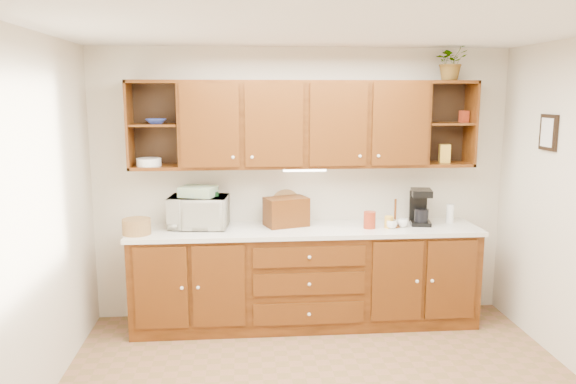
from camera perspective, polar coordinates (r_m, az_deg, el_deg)
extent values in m
plane|color=white|center=(3.68, 4.63, 16.63)|extent=(4.00, 4.00, 0.00)
plane|color=beige|center=(5.46, 1.44, 0.79)|extent=(4.00, 0.00, 4.00)
plane|color=beige|center=(3.97, -25.57, -3.72)|extent=(0.00, 3.50, 3.50)
cube|color=#321705|center=(5.37, 1.75, -8.71)|extent=(3.20, 0.60, 0.90)
cube|color=silver|center=(5.23, 1.79, -3.87)|extent=(3.24, 0.64, 0.04)
cube|color=#321705|center=(5.23, 1.67, 6.89)|extent=(2.30, 0.33, 0.80)
cube|color=black|center=(5.41, -13.27, 6.74)|extent=(0.45, 0.02, 0.80)
cube|color=black|center=(5.70, 15.46, 6.80)|extent=(0.45, 0.02, 0.80)
cube|color=#321705|center=(5.26, -13.51, 6.64)|extent=(0.43, 0.30, 0.02)
cube|color=#321705|center=(5.55, 16.00, 6.70)|extent=(0.43, 0.30, 0.02)
cube|color=#321705|center=(5.55, 16.20, 10.67)|extent=(0.45, 0.33, 0.03)
cube|color=white|center=(5.22, 1.70, 2.26)|extent=(0.40, 0.05, 0.02)
cube|color=black|center=(5.19, 24.95, 5.51)|extent=(0.03, 0.24, 0.30)
cylinder|color=olive|center=(5.15, -15.13, -3.41)|extent=(0.31, 0.31, 0.14)
imported|color=silver|center=(5.27, -9.06, -2.01)|extent=(0.57, 0.42, 0.29)
cube|color=#CCCE61|center=(5.23, -9.12, 0.07)|extent=(0.37, 0.32, 0.09)
cylinder|color=black|center=(5.26, -7.37, -1.77)|extent=(0.07, 0.07, 0.33)
cylinder|color=olive|center=(5.45, -0.18, -2.98)|extent=(0.33, 0.18, 0.32)
cube|color=#321705|center=(5.27, -0.19, -2.01)|extent=(0.44, 0.35, 0.27)
cylinder|color=#321705|center=(5.32, 10.84, -2.10)|extent=(0.02, 0.02, 0.27)
cylinder|color=#321705|center=(5.35, 10.79, -3.43)|extent=(0.11, 0.11, 0.01)
imported|color=white|center=(5.35, 11.56, -3.10)|extent=(0.11, 0.11, 0.08)
imported|color=white|center=(5.40, 10.36, -2.95)|extent=(0.11, 0.11, 0.08)
imported|color=white|center=(5.28, 10.49, -3.25)|extent=(0.11, 0.11, 0.08)
cylinder|color=maroon|center=(5.24, 8.29, -2.83)|extent=(0.11, 0.11, 0.16)
cylinder|color=white|center=(5.64, 16.14, -2.10)|extent=(0.08, 0.08, 0.18)
cylinder|color=gold|center=(5.29, 10.21, -3.02)|extent=(0.09, 0.09, 0.11)
cube|color=black|center=(5.49, 13.29, -3.05)|extent=(0.22, 0.27, 0.04)
cube|color=black|center=(5.55, 13.06, -1.38)|extent=(0.17, 0.08, 0.29)
cube|color=black|center=(5.44, 13.41, -0.06)|extent=(0.22, 0.27, 0.06)
cylinder|color=black|center=(5.46, 13.38, -2.35)|extent=(0.16, 0.16, 0.13)
imported|color=#293B97|center=(5.24, -13.26, 7.00)|extent=(0.21, 0.21, 0.05)
cylinder|color=white|center=(5.27, -13.95, 2.97)|extent=(0.29, 0.29, 0.07)
cube|color=gold|center=(5.56, 15.61, 3.78)|extent=(0.10, 0.09, 0.17)
cube|color=maroon|center=(5.60, 17.45, 7.32)|extent=(0.09, 0.08, 0.11)
imported|color=#999999|center=(5.52, 16.24, 12.61)|extent=(0.38, 0.35, 0.34)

